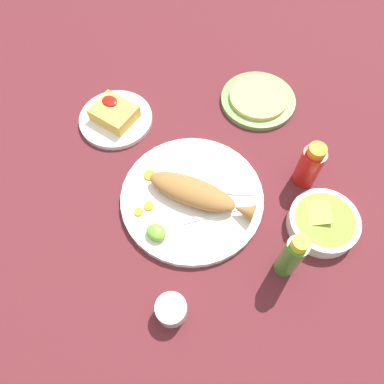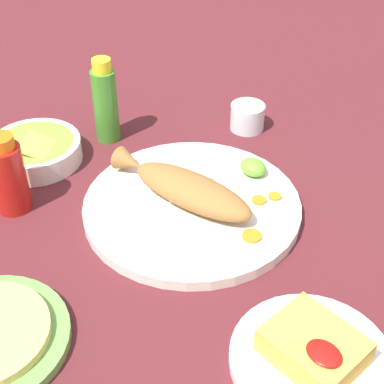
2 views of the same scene
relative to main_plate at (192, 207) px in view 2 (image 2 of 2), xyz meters
name	(u,v)px [view 2 (image 2 of 2)]	position (x,y,z in m)	size (l,w,h in m)	color
ground_plane	(192,211)	(0.00, 0.00, -0.01)	(4.00, 4.00, 0.00)	#561E23
main_plate	(192,207)	(0.00, 0.00, 0.00)	(0.34, 0.34, 0.02)	white
fried_fish	(185,188)	(-0.01, 0.00, 0.03)	(0.26, 0.11, 0.04)	#996633
fork_near	(137,196)	(-0.07, -0.06, 0.01)	(0.16, 0.12, 0.00)	silver
fork_far	(149,180)	(-0.09, -0.01, 0.01)	(0.13, 0.15, 0.00)	silver
carrot_slice_near	(252,236)	(0.12, 0.01, 0.01)	(0.03, 0.03, 0.00)	orange
carrot_slice_mid	(259,200)	(0.07, 0.08, 0.01)	(0.02, 0.02, 0.00)	orange
carrot_slice_far	(275,196)	(0.08, 0.10, 0.01)	(0.02, 0.02, 0.00)	orange
lime_wedge_main	(253,167)	(0.01, 0.12, 0.02)	(0.05, 0.04, 0.03)	#6BB233
hot_sauce_bottle_red	(8,175)	(-0.20, -0.20, 0.05)	(0.05, 0.05, 0.13)	#B21914
hot_sauce_bottle_green	(105,103)	(-0.26, 0.03, 0.07)	(0.04, 0.04, 0.16)	#3D8428
salt_cup	(247,118)	(-0.11, 0.24, 0.01)	(0.06, 0.06, 0.05)	silver
side_plate_fries	(311,360)	(0.30, -0.09, 0.00)	(0.20, 0.20, 0.01)	white
fries_pile	(314,347)	(0.30, -0.09, 0.02)	(0.11, 0.09, 0.04)	gold
guacamole_bowl	(35,150)	(-0.29, -0.11, 0.01)	(0.16, 0.16, 0.05)	white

